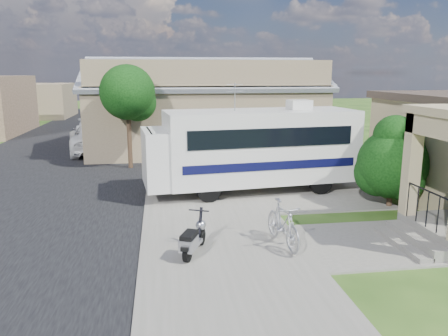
{
  "coord_description": "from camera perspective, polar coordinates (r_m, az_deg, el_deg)",
  "views": [
    {
      "loc": [
        -2.42,
        -10.63,
        4.19
      ],
      "look_at": [
        -0.5,
        2.5,
        1.3
      ],
      "focal_mm": 35.0,
      "sensor_mm": 36.0,
      "label": 1
    }
  ],
  "objects": [
    {
      "name": "street_tree_a",
      "position": [
        19.74,
        -12.19,
        9.29
      ],
      "size": [
        2.44,
        2.4,
        4.58
      ],
      "color": "black",
      "rests_on": "ground"
    },
    {
      "name": "ground",
      "position": [
        11.68,
        4.26,
        -8.77
      ],
      "size": [
        120.0,
        120.0,
        0.0
      ],
      "primitive_type": "plane",
      "color": "#1D3C10"
    },
    {
      "name": "street_tree_b",
      "position": [
        29.72,
        -10.98,
        10.54
      ],
      "size": [
        2.44,
        2.4,
        4.73
      ],
      "color": "black",
      "rests_on": "ground"
    },
    {
      "name": "walk_slab",
      "position": [
        11.81,
        19.9,
        -9.14
      ],
      "size": [
        4.0,
        3.0,
        0.05
      ],
      "primitive_type": "cube",
      "color": "#636159",
      "rests_on": "ground"
    },
    {
      "name": "garden_hose",
      "position": [
        12.75,
        21.57,
        -7.37
      ],
      "size": [
        0.4,
        0.4,
        0.18
      ],
      "primitive_type": "cylinder",
      "color": "#156A2C",
      "rests_on": "ground"
    },
    {
      "name": "bicycle",
      "position": [
        10.8,
        7.68,
        -7.52
      ],
      "size": [
        0.78,
        1.89,
        1.1
      ],
      "primitive_type": "imported",
      "rotation": [
        0.0,
        0.0,
        0.14
      ],
      "color": "#A0A1A8",
      "rests_on": "ground"
    },
    {
      "name": "street_tree_c",
      "position": [
        38.72,
        -10.39,
        10.5
      ],
      "size": [
        2.44,
        2.4,
        4.42
      ],
      "color": "black",
      "rests_on": "ground"
    },
    {
      "name": "warehouse",
      "position": [
        24.82,
        -2.72,
        7.19
      ],
      "size": [
        12.5,
        8.4,
        5.04
      ],
      "color": "brown",
      "rests_on": "ground"
    },
    {
      "name": "distant_bldg_near",
      "position": [
        46.44,
        -24.28,
        8.03
      ],
      "size": [
        8.0,
        7.0,
        3.2
      ],
      "primitive_type": "cube",
      "color": "brown",
      "rests_on": "ground"
    },
    {
      "name": "scooter",
      "position": [
        10.24,
        -4.07,
        -9.27
      ],
      "size": [
        0.79,
        1.39,
        0.96
      ],
      "rotation": [
        0.0,
        0.0,
        -0.4
      ],
      "color": "black",
      "rests_on": "ground"
    },
    {
      "name": "shrub",
      "position": [
        14.73,
        21.25,
        0.93
      ],
      "size": [
        2.4,
        2.29,
        2.94
      ],
      "color": "black",
      "rests_on": "ground"
    },
    {
      "name": "pickup_truck",
      "position": [
        24.62,
        -16.62,
        3.76
      ],
      "size": [
        3.45,
        5.79,
        1.51
      ],
      "primitive_type": "imported",
      "rotation": [
        0.0,
        0.0,
        3.32
      ],
      "color": "silver",
      "rests_on": "ground"
    },
    {
      "name": "driveway_slab",
      "position": [
        16.18,
        6.0,
        -2.7
      ],
      "size": [
        7.0,
        6.0,
        0.05
      ],
      "primitive_type": "cube",
      "color": "#636159",
      "rests_on": "ground"
    },
    {
      "name": "motorhome",
      "position": [
        15.51,
        3.79,
        2.81
      ],
      "size": [
        7.67,
        3.12,
        3.83
      ],
      "rotation": [
        0.0,
        0.0,
        0.11
      ],
      "color": "beige",
      "rests_on": "ground"
    },
    {
      "name": "van",
      "position": [
        30.97,
        -16.17,
        5.66
      ],
      "size": [
        2.93,
        6.17,
        1.74
      ],
      "primitive_type": "imported",
      "rotation": [
        0.0,
        0.0,
        0.08
      ],
      "color": "silver",
      "rests_on": "ground"
    },
    {
      "name": "street_slab",
      "position": [
        21.65,
        -21.72,
        0.28
      ],
      "size": [
        9.0,
        80.0,
        0.02
      ],
      "primitive_type": "cube",
      "color": "black",
      "rests_on": "ground"
    },
    {
      "name": "sidewalk_slab",
      "position": [
        21.09,
        -4.3,
        0.88
      ],
      "size": [
        4.0,
        80.0,
        0.06
      ],
      "primitive_type": "cube",
      "color": "#636159",
      "rests_on": "ground"
    }
  ]
}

